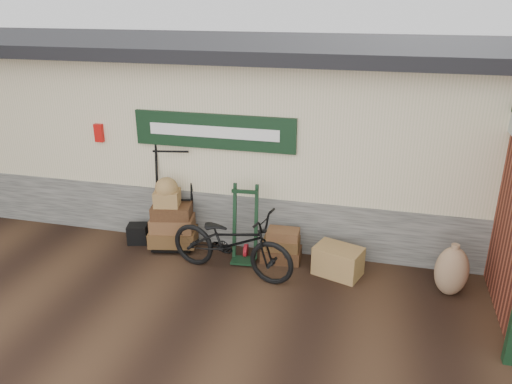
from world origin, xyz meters
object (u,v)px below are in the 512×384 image
suitcase_stack (281,245)px  bicycle (231,238)px  green_barrow (245,224)px  wicker_hamper (338,261)px  porter_trolley (173,192)px  black_trunk (138,234)px

suitcase_stack → bicycle: bicycle is taller
green_barrow → bicycle: 0.46m
wicker_hamper → bicycle: bearing=-166.8°
porter_trolley → bicycle: (1.21, -0.73, -0.34)m
suitcase_stack → bicycle: bearing=-138.5°
porter_trolley → bicycle: size_ratio=0.92×
porter_trolley → wicker_hamper: (2.76, -0.37, -0.70)m
suitcase_stack → black_trunk: 2.48m
wicker_hamper → black_trunk: bearing=176.5°
green_barrow → black_trunk: green_barrow is taller
porter_trolley → suitcase_stack: 1.97m
porter_trolley → wicker_hamper: 2.87m
porter_trolley → green_barrow: (1.29, -0.28, -0.30)m
porter_trolley → green_barrow: size_ratio=1.49×
green_barrow → suitcase_stack: size_ratio=2.01×
suitcase_stack → black_trunk: (-2.47, 0.00, -0.11)m
wicker_hamper → bicycle: (-1.55, -0.36, 0.36)m
green_barrow → bicycle: (-0.08, -0.46, -0.04)m
green_barrow → bicycle: size_ratio=0.62×
black_trunk → bicycle: (1.83, -0.57, 0.42)m
porter_trolley → bicycle: bearing=-42.9°
suitcase_stack → wicker_hamper: size_ratio=0.90×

